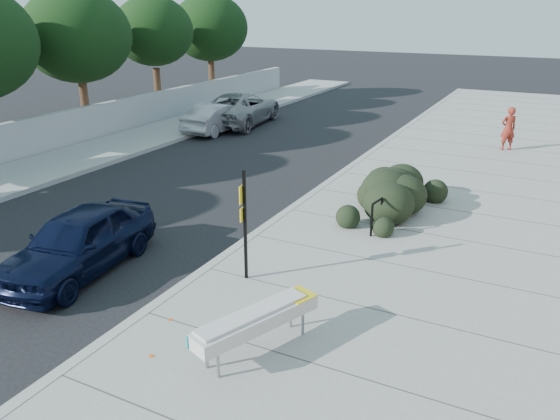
# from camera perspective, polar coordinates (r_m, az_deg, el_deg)

# --- Properties ---
(ground) EXTENTS (120.00, 120.00, 0.00)m
(ground) POSITION_cam_1_polar(r_m,az_deg,el_deg) (11.85, -7.68, -6.65)
(ground) COLOR black
(ground) RESTS_ON ground
(sidewalk_near) EXTENTS (11.20, 50.00, 0.15)m
(sidewalk_near) POSITION_cam_1_polar(r_m,az_deg,el_deg) (14.59, 22.97, -2.49)
(sidewalk_near) COLOR gray
(sidewalk_near) RESTS_ON ground
(sidewalk_far) EXTENTS (3.00, 50.00, 0.15)m
(sidewalk_far) POSITION_cam_1_polar(r_m,az_deg,el_deg) (21.39, -21.34, 4.78)
(sidewalk_far) COLOR gray
(sidewalk_far) RESTS_ON ground
(curb_near) EXTENTS (0.22, 50.00, 0.17)m
(curb_near) POSITION_cam_1_polar(r_m,az_deg,el_deg) (15.82, 2.55, 0.98)
(curb_near) COLOR #9E9E99
(curb_near) RESTS_ON ground
(curb_far) EXTENTS (0.22, 50.00, 0.17)m
(curb_far) POSITION_cam_1_polar(r_m,az_deg,el_deg) (20.31, -18.48, 4.38)
(curb_far) COLOR #9E9E99
(curb_far) RESTS_ON ground
(far_wall) EXTENTS (0.30, 40.00, 1.50)m
(far_wall) POSITION_cam_1_polar(r_m,az_deg,el_deg) (22.51, -24.50, 6.85)
(far_wall) COLOR #9E9E99
(far_wall) RESTS_ON ground
(tree_far_d) EXTENTS (4.60, 4.60, 6.16)m
(tree_far_d) POSITION_cam_1_polar(r_m,az_deg,el_deg) (25.66, -20.50, 16.68)
(tree_far_d) COLOR #332114
(tree_far_d) RESTS_ON ground
(tree_far_e) EXTENTS (4.00, 4.00, 5.90)m
(tree_far_e) POSITION_cam_1_polar(r_m,az_deg,el_deg) (29.31, -13.11, 17.72)
(tree_far_e) COLOR #332114
(tree_far_e) RESTS_ON ground
(tree_far_f) EXTENTS (4.40, 4.40, 6.07)m
(tree_far_f) POSITION_cam_1_polar(r_m,az_deg,el_deg) (33.31, -7.37, 18.36)
(tree_far_f) COLOR #332114
(tree_far_f) RESTS_ON ground
(bench) EXTENTS (1.29, 2.29, 0.69)m
(bench) POSITION_cam_1_polar(r_m,az_deg,el_deg) (8.83, -2.46, -11.49)
(bench) COLOR gray
(bench) RESTS_ON sidewalk_near
(bike_rack) EXTENTS (0.12, 0.58, 0.85)m
(bike_rack) POSITION_cam_1_polar(r_m,az_deg,el_deg) (13.44, 10.06, -0.33)
(bike_rack) COLOR black
(bike_rack) RESTS_ON sidewalk_near
(sign_post) EXTENTS (0.10, 0.27, 2.30)m
(sign_post) POSITION_cam_1_polar(r_m,az_deg,el_deg) (10.75, -3.76, -0.83)
(sign_post) COLOR black
(sign_post) RESTS_ON sidewalk_near
(hedge) EXTENTS (2.48, 3.83, 1.32)m
(hedge) POSITION_cam_1_polar(r_m,az_deg,el_deg) (14.83, 12.09, 2.15)
(hedge) COLOR black
(hedge) RESTS_ON sidewalk_near
(sedan_navy) EXTENTS (2.10, 4.18, 1.37)m
(sedan_navy) POSITION_cam_1_polar(r_m,az_deg,el_deg) (12.37, -20.34, -3.12)
(sedan_navy) COLOR black
(sedan_navy) RESTS_ON ground
(wagon_silver) EXTENTS (1.51, 3.99, 1.30)m
(wagon_silver) POSITION_cam_1_polar(r_m,az_deg,el_deg) (25.13, -6.48, 9.59)
(wagon_silver) COLOR #9D9DA1
(wagon_silver) RESTS_ON ground
(suv_silver) EXTENTS (3.14, 5.70, 1.51)m
(suv_silver) POSITION_cam_1_polar(r_m,az_deg,el_deg) (26.71, -4.19, 10.54)
(suv_silver) COLOR gray
(suv_silver) RESTS_ON ground
(pedestrian) EXTENTS (0.72, 0.67, 1.65)m
(pedestrian) POSITION_cam_1_polar(r_m,az_deg,el_deg) (22.80, 22.75, 7.84)
(pedestrian) COLOR maroon
(pedestrian) RESTS_ON sidewalk_near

